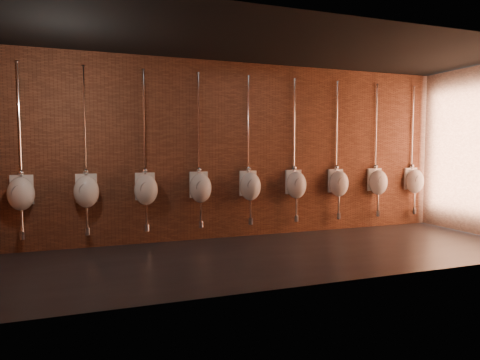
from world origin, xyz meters
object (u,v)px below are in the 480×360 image
object	(u,v)px
urinal_4	(250,186)
urinal_5	(296,184)
urinal_3	(200,187)
urinal_8	(414,181)
urinal_2	(146,189)
urinal_7	(378,182)
urinal_1	(86,191)
urinal_0	(21,193)
urinal_6	(339,183)

from	to	relation	value
urinal_4	urinal_5	distance (m)	0.94
urinal_3	urinal_8	size ratio (longest dim) A/B	1.00
urinal_2	urinal_7	distance (m)	4.72
urinal_3	urinal_4	size ratio (longest dim) A/B	1.00
urinal_2	urinal_8	distance (m)	5.66
urinal_4	urinal_5	size ratio (longest dim) A/B	1.00
urinal_1	urinal_8	xyz separation A→B (m)	(6.60, 0.00, 0.00)
urinal_2	urinal_7	size ratio (longest dim) A/B	1.00
urinal_2	urinal_5	size ratio (longest dim) A/B	1.00
urinal_0	urinal_2	bearing A→B (deg)	0.00
urinal_6	urinal_7	xyz separation A→B (m)	(0.94, 0.00, 0.00)
urinal_0	urinal_1	distance (m)	0.94
urinal_1	urinal_4	size ratio (longest dim) A/B	1.00
urinal_7	urinal_8	world-z (taller)	same
urinal_3	urinal_1	bearing A→B (deg)	180.00
urinal_2	urinal_7	bearing A→B (deg)	0.00
urinal_4	urinal_7	bearing A→B (deg)	0.00
urinal_6	urinal_7	size ratio (longest dim) A/B	1.00
urinal_6	urinal_3	bearing A→B (deg)	180.00
urinal_2	urinal_5	xyz separation A→B (m)	(2.83, 0.00, 0.00)
urinal_3	urinal_4	world-z (taller)	same
urinal_1	urinal_3	distance (m)	1.89
urinal_8	urinal_1	bearing A→B (deg)	180.00
urinal_0	urinal_8	xyz separation A→B (m)	(7.55, 0.00, 0.00)
urinal_1	urinal_2	world-z (taller)	same
urinal_3	urinal_6	bearing A→B (deg)	0.00
urinal_5	urinal_1	bearing A→B (deg)	180.00
urinal_4	urinal_1	bearing A→B (deg)	180.00
urinal_2	urinal_3	bearing A→B (deg)	0.00
urinal_0	urinal_5	size ratio (longest dim) A/B	1.00
urinal_2	urinal_6	bearing A→B (deg)	0.00
urinal_7	urinal_2	bearing A→B (deg)	180.00
urinal_5	urinal_8	size ratio (longest dim) A/B	1.00
urinal_5	urinal_8	bearing A→B (deg)	0.00
urinal_2	urinal_5	distance (m)	2.83
urinal_4	urinal_6	xyz separation A→B (m)	(1.89, 0.00, 0.00)
urinal_5	urinal_7	xyz separation A→B (m)	(1.89, 0.00, 0.00)
urinal_3	urinal_7	distance (m)	3.77
urinal_3	urinal_5	size ratio (longest dim) A/B	1.00
urinal_5	urinal_7	size ratio (longest dim) A/B	1.00
urinal_4	urinal_5	bearing A→B (deg)	0.00
urinal_7	urinal_0	bearing A→B (deg)	180.00
urinal_6	urinal_8	world-z (taller)	same
urinal_0	urinal_1	world-z (taller)	same
urinal_4	urinal_8	world-z (taller)	same
urinal_1	urinal_3	size ratio (longest dim) A/B	1.00
urinal_8	urinal_0	bearing A→B (deg)	180.00
urinal_0	urinal_7	xyz separation A→B (m)	(6.60, 0.00, 0.00)
urinal_1	urinal_5	xyz separation A→B (m)	(3.77, 0.00, 0.00)
urinal_0	urinal_6	size ratio (longest dim) A/B	1.00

